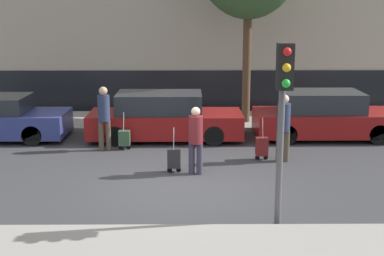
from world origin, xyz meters
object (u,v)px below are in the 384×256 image
object	(u,v)px
parked_car_1	(164,118)
traffic_light	(283,98)
parked_car_2	(325,116)
pedestrian_right	(284,124)
trolley_left	(124,138)
trolley_right	(262,147)
pedestrian_center	(196,136)
pedestrian_left	(104,114)
trolley_center	(174,158)

from	to	relation	value
parked_car_1	traffic_light	xyz separation A→B (m)	(2.40, -6.85, 1.74)
parked_car_2	pedestrian_right	bearing A→B (deg)	-123.64
trolley_left	trolley_right	bearing A→B (deg)	-16.06
parked_car_2	trolley_left	world-z (taller)	parked_car_2
parked_car_2	pedestrian_center	xyz separation A→B (m)	(-4.05, -3.72, 0.26)
parked_car_1	pedestrian_center	size ratio (longest dim) A/B	2.81
pedestrian_right	trolley_left	bearing A→B (deg)	-179.23
pedestrian_left	trolley_center	xyz separation A→B (m)	(2.02, -2.13, -0.69)
parked_car_2	trolley_left	bearing A→B (deg)	-167.20
trolley_center	trolley_left	bearing A→B (deg)	123.84
trolley_right	trolley_center	bearing A→B (deg)	-154.37
trolley_center	trolley_right	size ratio (longest dim) A/B	0.99
parked_car_2	traffic_light	bearing A→B (deg)	-110.18
pedestrian_left	trolley_left	distance (m)	0.90
trolley_left	trolley_right	xyz separation A→B (m)	(3.78, -1.09, 0.03)
pedestrian_center	trolley_center	xyz separation A→B (m)	(-0.53, 0.15, -0.59)
trolley_center	traffic_light	xyz separation A→B (m)	(2.01, -3.43, 2.06)
parked_car_2	pedestrian_right	xyz separation A→B (m)	(-1.75, -2.62, 0.34)
pedestrian_center	parked_car_2	bearing A→B (deg)	58.22
pedestrian_left	trolley_right	bearing A→B (deg)	159.91
pedestrian_left	pedestrian_right	world-z (taller)	pedestrian_left
pedestrian_center	pedestrian_left	bearing A→B (deg)	153.84
parked_car_2	pedestrian_right	world-z (taller)	pedestrian_right
trolley_center	trolley_right	distance (m)	2.56
parked_car_2	trolley_right	distance (m)	3.37
pedestrian_left	traffic_light	world-z (taller)	traffic_light
pedestrian_center	trolley_center	distance (m)	0.80
parked_car_1	trolley_right	size ratio (longest dim) A/B	4.09
parked_car_1	pedestrian_left	size ratio (longest dim) A/B	2.56
pedestrian_left	pedestrian_right	bearing A→B (deg)	159.52
parked_car_1	trolley_left	xyz separation A→B (m)	(-1.08, -1.23, -0.34)
pedestrian_right	parked_car_1	bearing A→B (deg)	159.43
pedestrian_center	parked_car_1	bearing A→B (deg)	120.16
pedestrian_center	traffic_light	world-z (taller)	traffic_light
parked_car_2	pedestrian_center	distance (m)	5.51
pedestrian_center	trolley_center	size ratio (longest dim) A/B	1.47
trolley_left	pedestrian_center	distance (m)	3.14
parked_car_2	traffic_light	world-z (taller)	traffic_light
trolley_left	pedestrian_left	bearing A→B (deg)	-173.29
trolley_center	traffic_light	world-z (taller)	traffic_light
parked_car_1	trolley_left	bearing A→B (deg)	-131.23
parked_car_1	trolley_center	size ratio (longest dim) A/B	4.13
pedestrian_right	traffic_light	xyz separation A→B (m)	(-0.83, -4.38, 1.39)
parked_car_2	pedestrian_right	distance (m)	3.17
pedestrian_right	pedestrian_center	bearing A→B (deg)	-137.64
trolley_center	pedestrian_right	xyz separation A→B (m)	(2.84, 0.95, 0.67)
parked_car_1	pedestrian_left	xyz separation A→B (m)	(-1.62, -1.29, 0.37)
trolley_right	pedestrian_right	bearing A→B (deg)	-16.86
parked_car_1	parked_car_2	world-z (taller)	parked_car_2
traffic_light	pedestrian_right	bearing A→B (deg)	79.30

